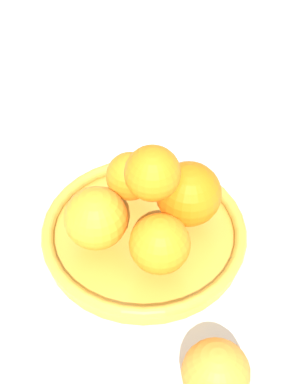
{
  "coord_description": "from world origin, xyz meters",
  "views": [
    {
      "loc": [
        -0.38,
        -0.38,
        0.66
      ],
      "look_at": [
        0.0,
        0.0,
        0.09
      ],
      "focal_mm": 60.0,
      "sensor_mm": 36.0,
      "label": 1
    }
  ],
  "objects": [
    {
      "name": "fruit_bowl",
      "position": [
        0.0,
        0.0,
        0.01
      ],
      "size": [
        0.27,
        0.27,
        0.03
      ],
      "color": "gold",
      "rests_on": "ground_plane"
    },
    {
      "name": "orange_pile",
      "position": [
        0.0,
        -0.01,
        0.08
      ],
      "size": [
        0.19,
        0.18,
        0.13
      ],
      "color": "orange",
      "rests_on": "fruit_bowl"
    },
    {
      "name": "stray_orange",
      "position": [
        -0.09,
        -0.2,
        0.04
      ],
      "size": [
        0.07,
        0.07,
        0.07
      ],
      "primitive_type": "sphere",
      "color": "orange",
      "rests_on": "ground_plane"
    },
    {
      "name": "ground_plane",
      "position": [
        0.0,
        0.0,
        0.0
      ],
      "size": [
        4.0,
        4.0,
        0.0
      ],
      "primitive_type": "plane",
      "color": "beige"
    }
  ]
}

